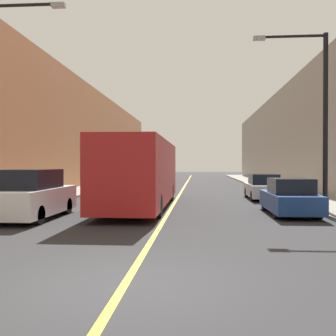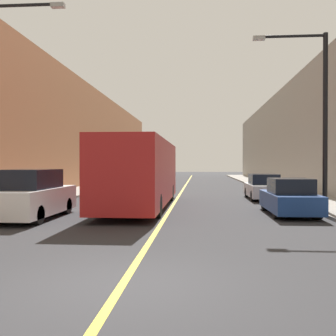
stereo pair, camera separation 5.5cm
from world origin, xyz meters
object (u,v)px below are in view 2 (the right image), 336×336
object	(u,v)px
parked_suv_left	(30,196)
car_right_near	(290,198)
car_right_mid	(263,188)
street_lamp_right	(318,108)
bus	(142,172)

from	to	relation	value
parked_suv_left	car_right_near	world-z (taller)	parked_suv_left
parked_suv_left	car_right_mid	world-z (taller)	parked_suv_left
car_right_near	car_right_mid	distance (m)	7.18
parked_suv_left	car_right_mid	xyz separation A→B (m)	(10.29, 9.21, -0.20)
parked_suv_left	street_lamp_right	size ratio (longest dim) A/B	0.65
car_right_near	street_lamp_right	world-z (taller)	street_lamp_right
bus	street_lamp_right	xyz separation A→B (m)	(7.71, -1.99, 2.73)
bus	car_right_mid	distance (m)	8.33
car_right_mid	car_right_near	bearing A→B (deg)	-90.61
parked_suv_left	car_right_near	bearing A→B (deg)	11.23
car_right_near	bus	bearing A→B (deg)	161.33
car_right_near	car_right_mid	size ratio (longest dim) A/B	0.96
street_lamp_right	bus	bearing A→B (deg)	165.53
car_right_near	car_right_mid	world-z (taller)	car_right_near
bus	car_right_near	xyz separation A→B (m)	(6.51, -2.20, -1.03)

